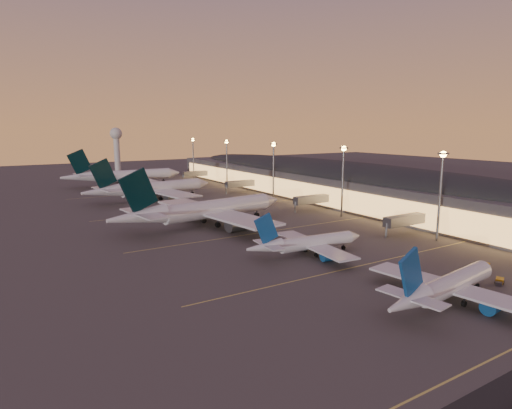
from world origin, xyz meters
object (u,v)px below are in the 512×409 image
(airliner_wide_far, at_px, (124,176))
(airliner_wide_mid, at_px, (151,189))
(airliner_wide_near, at_px, (204,210))
(baggage_tug_b, at_px, (483,266))
(airliner_narrow_south, at_px, (447,287))
(radar_tower, at_px, (116,142))
(baggage_tug_a, at_px, (499,282))
(airliner_narrow_north, at_px, (307,243))

(airliner_wide_far, bearing_deg, airliner_wide_mid, -93.37)
(airliner_wide_near, distance_m, baggage_tug_b, 82.67)
(airliner_wide_mid, height_order, airliner_wide_far, airliner_wide_far)
(airliner_wide_mid, relative_size, airliner_wide_far, 0.93)
(airliner_narrow_south, xyz_separation_m, airliner_wide_mid, (-9.06, 142.89, 1.70))
(radar_tower, bearing_deg, baggage_tug_b, -87.22)
(airliner_wide_far, xyz_separation_m, baggage_tug_a, (25.61, -197.70, -5.01))
(airliner_wide_mid, relative_size, radar_tower, 1.91)
(baggage_tug_a, relative_size, baggage_tug_b, 1.05)
(airliner_narrow_north, relative_size, baggage_tug_a, 8.91)
(airliner_wide_near, bearing_deg, airliner_narrow_south, -89.98)
(airliner_wide_near, xyz_separation_m, baggage_tug_a, (30.05, -81.50, -4.88))
(airliner_wide_mid, height_order, radar_tower, radar_tower)
(airliner_narrow_north, distance_m, airliner_wide_near, 44.83)
(airliner_wide_near, relative_size, radar_tower, 2.00)
(baggage_tug_a, bearing_deg, baggage_tug_b, 23.57)
(airliner_narrow_south, bearing_deg, airliner_wide_near, 89.94)
(airliner_wide_far, distance_m, baggage_tug_a, 199.41)
(radar_tower, distance_m, baggage_tug_b, 282.28)
(airliner_wide_far, distance_m, baggage_tug_b, 192.72)
(baggage_tug_a, bearing_deg, airliner_narrow_north, 96.05)
(airliner_wide_mid, relative_size, baggage_tug_b, 16.98)
(airliner_narrow_north, xyz_separation_m, airliner_wide_far, (-3.92, 160.18, 2.36))
(airliner_narrow_north, bearing_deg, airliner_wide_near, 106.06)
(baggage_tug_b, bearing_deg, airliner_wide_near, 119.23)
(baggage_tug_b, bearing_deg, baggage_tug_a, -130.03)
(radar_tower, relative_size, baggage_tug_b, 8.90)
(airliner_narrow_north, relative_size, baggage_tug_b, 9.32)
(airliner_wide_near, distance_m, airliner_wide_far, 116.28)
(airliner_wide_far, distance_m, radar_tower, 94.69)
(airliner_narrow_north, bearing_deg, airliner_wide_mid, 98.79)
(airliner_narrow_north, xyz_separation_m, baggage_tug_b, (28.86, -29.67, -2.65))
(radar_tower, bearing_deg, baggage_tug_a, -88.71)
(baggage_tug_b, bearing_deg, radar_tower, 95.21)
(airliner_wide_far, height_order, radar_tower, radar_tower)
(airliner_narrow_north, bearing_deg, baggage_tug_b, -40.49)
(airliner_narrow_south, xyz_separation_m, airliner_narrow_north, (-2.66, 38.09, -0.27))
(airliner_wide_near, bearing_deg, airliner_narrow_north, -86.87)
(airliner_wide_far, bearing_deg, airliner_wide_near, -93.00)
(airliner_narrow_north, xyz_separation_m, baggage_tug_a, (21.68, -37.52, -2.65))
(airliner_narrow_south, distance_m, airliner_wide_mid, 143.19)
(airliner_narrow_south, relative_size, baggage_tug_b, 10.13)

